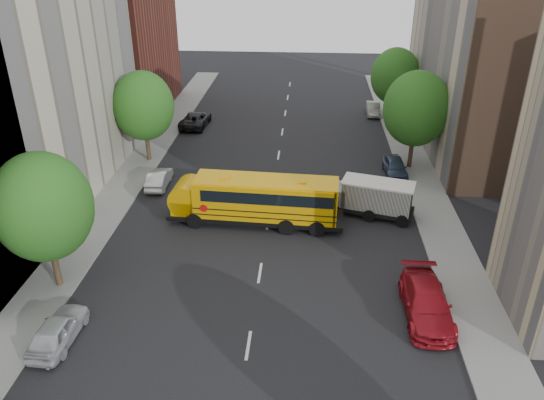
# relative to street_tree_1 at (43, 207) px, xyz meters

# --- Properties ---
(ground) EXTENTS (120.00, 120.00, 0.00)m
(ground) POSITION_rel_street_tree_1_xyz_m (11.00, 4.00, -4.95)
(ground) COLOR black
(ground) RESTS_ON ground
(sidewalk_left) EXTENTS (3.00, 80.00, 0.12)m
(sidewalk_left) POSITION_rel_street_tree_1_xyz_m (-0.50, 9.00, -4.89)
(sidewalk_left) COLOR slate
(sidewalk_left) RESTS_ON ground
(sidewalk_right) EXTENTS (3.00, 80.00, 0.12)m
(sidewalk_right) POSITION_rel_street_tree_1_xyz_m (22.50, 9.00, -4.89)
(sidewalk_right) COLOR slate
(sidewalk_right) RESTS_ON ground
(lane_markings) EXTENTS (0.15, 64.00, 0.01)m
(lane_markings) POSITION_rel_street_tree_1_xyz_m (11.00, 14.00, -4.95)
(lane_markings) COLOR silver
(lane_markings) RESTS_ON ground
(building_left_redbrick) EXTENTS (10.00, 15.00, 13.00)m
(building_left_redbrick) POSITION_rel_street_tree_1_xyz_m (-7.00, 32.00, 1.55)
(building_left_redbrick) COLOR maroon
(building_left_redbrick) RESTS_ON ground
(building_right_far) EXTENTS (10.00, 22.00, 18.00)m
(building_right_far) POSITION_rel_street_tree_1_xyz_m (29.00, 24.00, 4.05)
(building_right_far) COLOR #C4AD98
(building_right_far) RESTS_ON ground
(building_right_sidewall) EXTENTS (10.10, 0.30, 18.00)m
(building_right_sidewall) POSITION_rel_street_tree_1_xyz_m (29.00, 13.00, 4.05)
(building_right_sidewall) COLOR brown
(building_right_sidewall) RESTS_ON ground
(street_tree_1) EXTENTS (5.12, 5.12, 7.90)m
(street_tree_1) POSITION_rel_street_tree_1_xyz_m (0.00, 0.00, 0.00)
(street_tree_1) COLOR #38281C
(street_tree_1) RESTS_ON ground
(street_tree_2) EXTENTS (4.99, 4.99, 7.71)m
(street_tree_2) POSITION_rel_street_tree_1_xyz_m (0.00, 18.00, -0.12)
(street_tree_2) COLOR #38281C
(street_tree_2) RESTS_ON ground
(street_tree_4) EXTENTS (5.25, 5.25, 8.10)m
(street_tree_4) POSITION_rel_street_tree_1_xyz_m (22.00, 18.00, 0.12)
(street_tree_4) COLOR #38281C
(street_tree_4) RESTS_ON ground
(street_tree_5) EXTENTS (4.86, 4.86, 7.51)m
(street_tree_5) POSITION_rel_street_tree_1_xyz_m (22.00, 30.00, -0.25)
(street_tree_5) COLOR #38281C
(street_tree_5) RESTS_ON ground
(school_bus) EXTENTS (11.86, 3.49, 3.31)m
(school_bus) POSITION_rel_street_tree_1_xyz_m (10.08, 7.91, -3.11)
(school_bus) COLOR black
(school_bus) RESTS_ON ground
(safari_truck) EXTENTS (6.31, 3.62, 2.56)m
(safari_truck) POSITION_rel_street_tree_1_xyz_m (17.95, 9.58, -3.60)
(safari_truck) COLOR black
(safari_truck) RESTS_ON ground
(parked_car_0) EXTENTS (1.80, 4.16, 1.40)m
(parked_car_0) POSITION_rel_street_tree_1_xyz_m (1.92, -4.36, -4.25)
(parked_car_0) COLOR #BAB9C0
(parked_car_0) RESTS_ON ground
(parked_car_1) EXTENTS (1.47, 3.95, 1.29)m
(parked_car_1) POSITION_rel_street_tree_1_xyz_m (2.20, 13.06, -4.31)
(parked_car_1) COLOR silver
(parked_car_1) RESTS_ON ground
(parked_car_2) EXTENTS (2.71, 5.31, 1.44)m
(parked_car_2) POSITION_rel_street_tree_1_xyz_m (2.20, 27.11, -4.23)
(parked_car_2) COLOR black
(parked_car_2) RESTS_ON ground
(parked_car_3) EXTENTS (2.28, 5.54, 1.61)m
(parked_car_3) POSITION_rel_street_tree_1_xyz_m (19.80, -1.14, -4.15)
(parked_car_3) COLOR maroon
(parked_car_3) RESTS_ON ground
(parked_car_4) EXTENTS (1.81, 4.16, 1.40)m
(parked_car_4) POSITION_rel_street_tree_1_xyz_m (20.60, 16.53, -4.25)
(parked_car_4) COLOR #34435C
(parked_car_4) RESTS_ON ground
(parked_car_5) EXTENTS (1.47, 3.90, 1.27)m
(parked_car_5) POSITION_rel_street_tree_1_xyz_m (20.40, 32.24, -4.32)
(parked_car_5) COLOR gray
(parked_car_5) RESTS_ON ground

